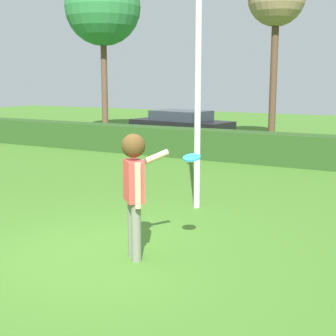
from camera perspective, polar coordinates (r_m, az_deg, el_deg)
The scene contains 8 objects.
ground_plane at distance 7.26m, azimuth -7.62°, elevation -10.06°, with size 60.00×60.00×0.00m, color #427325.
person at distance 6.78m, azimuth -3.93°, elevation -1.47°, with size 0.49×0.83×1.79m.
frisbee at distance 6.76m, azimuth 2.78°, elevation 1.23°, with size 0.25×0.24×0.09m.
lamppost at distance 9.46m, azimuth 3.55°, elevation 13.09°, with size 0.24×0.24×5.33m.
hedge_row at distance 14.96m, azimuth 12.40°, elevation 2.21°, with size 28.77×0.90×0.92m, color #294B1D.
parked_car_black at distance 20.08m, azimuth 1.53°, elevation 5.12°, with size 4.42×2.34×1.25m.
maple_tree at distance 23.37m, azimuth -7.62°, elevation 18.02°, with size 3.42×3.42×7.41m.
bare_elm_tree at distance 20.07m, azimuth 12.52°, elevation 18.58°, with size 2.19×2.19×6.67m.
Camera 1 is at (4.03, -5.48, 2.52)m, focal length 52.31 mm.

